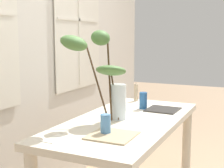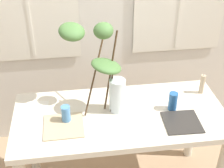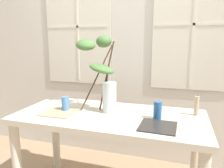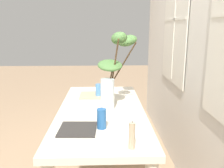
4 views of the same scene
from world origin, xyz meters
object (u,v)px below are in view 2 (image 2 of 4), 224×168
Objects in this scene: plate_square_left at (64,126)px; vase_with_branches at (101,64)px; dining_table at (120,127)px; pillar_candle at (202,84)px; drinking_glass_blue_right at (173,101)px; drinking_glass_blue_left at (66,114)px; plate_square_right at (182,122)px.

vase_with_branches is at bearing 35.49° from plate_square_left.
dining_table is 9.01× the size of pillar_candle.
plate_square_left is (-0.78, -0.09, -0.06)m from drinking_glass_blue_right.
drinking_glass_blue_left is 0.76m from drinking_glass_blue_right.
plate_square_right is 0.43m from pillar_candle.
dining_table is at bearing 11.56° from plate_square_left.
plate_square_left is 0.80m from plate_square_right.
plate_square_right is (0.80, -0.07, -0.00)m from plate_square_left.
vase_with_branches is at bearing 167.15° from drinking_glass_blue_right.
dining_table is at bearing -45.42° from vase_with_branches.
dining_table is 5.68× the size of plate_square_left.
plate_square_left is at bearing -144.51° from vase_with_branches.
pillar_candle is at bearing 4.29° from vase_with_branches.
pillar_candle is (1.06, 0.26, 0.07)m from plate_square_left.
dining_table is 6.13× the size of plate_square_right.
drinking_glass_blue_right is 0.33m from pillar_candle.
pillar_candle is (0.66, 0.18, 0.20)m from dining_table.
vase_with_branches reaches higher than drinking_glass_blue_left.
dining_table is 0.50m from vase_with_branches.
dining_table is at bearing 159.08° from plate_square_right.
dining_table is 2.34× the size of vase_with_branches.
plate_square_left is 1.59× the size of pillar_candle.
drinking_glass_blue_left is at bearing 68.76° from plate_square_left.
plate_square_right is (0.78, -0.12, -0.06)m from drinking_glass_blue_left.
pillar_candle is at bearing 11.21° from drinking_glass_blue_left.
pillar_candle is (0.78, 0.06, -0.27)m from vase_with_branches.
pillar_candle is at bearing 51.72° from plate_square_right.
pillar_candle reaches higher than drinking_glass_blue_left.
plate_square_left is (-0.40, -0.08, 0.13)m from dining_table.
drinking_glass_blue_right is at bearing -148.74° from pillar_candle.
drinking_glass_blue_left is at bearing -168.79° from pillar_candle.
pillar_candle reaches higher than plate_square_left.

